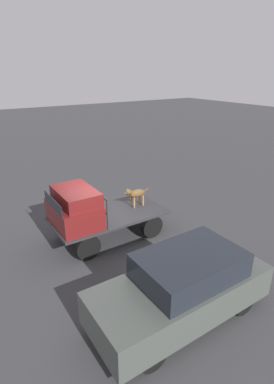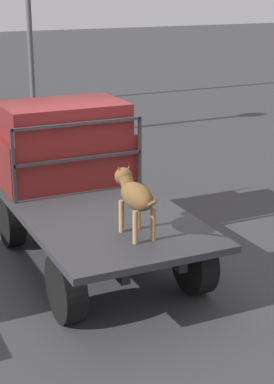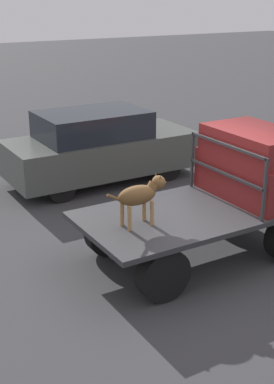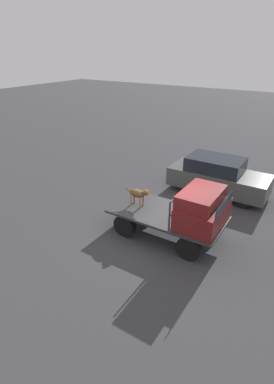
{
  "view_description": "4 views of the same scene",
  "coord_description": "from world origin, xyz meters",
  "views": [
    {
      "loc": [
        4.14,
        8.05,
        5.32
      ],
      "look_at": [
        -1.16,
        -0.06,
        1.36
      ],
      "focal_mm": 28.0,
      "sensor_mm": 36.0,
      "label": 1
    },
    {
      "loc": [
        -7.2,
        2.76,
        3.57
      ],
      "look_at": [
        -1.16,
        -0.06,
        1.36
      ],
      "focal_mm": 60.0,
      "sensor_mm": 36.0,
      "label": 2
    },
    {
      "loc": [
        -4.79,
        -6.2,
        4.03
      ],
      "look_at": [
        -1.16,
        -0.06,
        1.36
      ],
      "focal_mm": 50.0,
      "sensor_mm": 36.0,
      "label": 3
    },
    {
      "loc": [
        3.84,
        -7.86,
        5.87
      ],
      "look_at": [
        -1.16,
        -0.06,
        1.36
      ],
      "focal_mm": 28.0,
      "sensor_mm": 36.0,
      "label": 4
    }
  ],
  "objects": [
    {
      "name": "ground_plane",
      "position": [
        0.0,
        0.0,
        0.0
      ],
      "size": [
        80.0,
        80.0,
        0.0
      ],
      "primitive_type": "plane",
      "color": "#38383A"
    },
    {
      "name": "truck_headboard",
      "position": [
        0.51,
        0.0,
        1.48
      ],
      "size": [
        0.04,
        1.8,
        0.98
      ],
      "color": "#2D2D30",
      "rests_on": "flatbed_truck"
    },
    {
      "name": "parked_sedan",
      "position": [
        0.33,
        4.09,
        0.81
      ],
      "size": [
        4.2,
        1.72,
        1.63
      ],
      "rotation": [
        0.0,
        0.0,
        0.14
      ],
      "color": "black",
      "rests_on": "ground"
    },
    {
      "name": "flatbed_truck",
      "position": [
        0.0,
        0.0,
        0.6
      ],
      "size": [
        3.8,
        1.92,
        0.84
      ],
      "color": "black",
      "rests_on": "ground"
    },
    {
      "name": "truck_cab",
      "position": [
        1.19,
        0.0,
        1.38
      ],
      "size": [
        1.27,
        1.8,
        1.14
      ],
      "color": "maroon",
      "rests_on": "flatbed_truck"
    },
    {
      "name": "dog",
      "position": [
        -1.09,
        -0.06,
        1.31
      ],
      "size": [
        1.0,
        0.29,
        0.74
      ],
      "rotation": [
        0.0,
        0.0,
        -0.24
      ],
      "color": "#9E7547",
      "rests_on": "flatbed_truck"
    }
  ]
}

